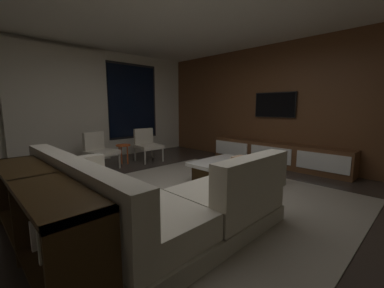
{
  "coord_description": "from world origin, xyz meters",
  "views": [
    {
      "loc": [
        -2.29,
        -2.41,
        1.31
      ],
      "look_at": [
        0.34,
        0.27,
        0.73
      ],
      "focal_mm": 22.76,
      "sensor_mm": 36.0,
      "label": 1
    }
  ],
  "objects_px": {
    "sectional_couch": "(140,202)",
    "mounted_tv": "(275,105)",
    "book_stack_on_coffee_table": "(239,160)",
    "side_stool": "(123,148)",
    "accent_chair_near_window": "(147,143)",
    "accent_chair_by_curtain": "(99,149)",
    "console_table_behind_couch": "(39,212)",
    "coffee_table": "(233,172)",
    "media_console": "(277,155)"
  },
  "relations": [
    {
      "from": "sectional_couch",
      "to": "console_table_behind_couch",
      "type": "xyz_separation_m",
      "value": [
        -0.91,
        0.13,
        0.13
      ]
    },
    {
      "from": "book_stack_on_coffee_table",
      "to": "accent_chair_by_curtain",
      "type": "distance_m",
      "value": 2.95
    },
    {
      "from": "media_console",
      "to": "accent_chair_by_curtain",
      "type": "bearing_deg",
      "value": 139.13
    },
    {
      "from": "accent_chair_near_window",
      "to": "console_table_behind_couch",
      "type": "height_order",
      "value": "accent_chair_near_window"
    },
    {
      "from": "sectional_couch",
      "to": "accent_chair_near_window",
      "type": "xyz_separation_m",
      "value": [
        1.96,
        2.76,
        0.14
      ]
    },
    {
      "from": "sectional_couch",
      "to": "mounted_tv",
      "type": "relative_size",
      "value": 2.6
    },
    {
      "from": "sectional_couch",
      "to": "accent_chair_near_window",
      "type": "bearing_deg",
      "value": 54.68
    },
    {
      "from": "mounted_tv",
      "to": "console_table_behind_couch",
      "type": "bearing_deg",
      "value": -175.85
    },
    {
      "from": "media_console",
      "to": "console_table_behind_couch",
      "type": "height_order",
      "value": "console_table_behind_couch"
    },
    {
      "from": "coffee_table",
      "to": "mounted_tv",
      "type": "height_order",
      "value": "mounted_tv"
    },
    {
      "from": "media_console",
      "to": "sectional_couch",
      "type": "bearing_deg",
      "value": -175.69
    },
    {
      "from": "side_stool",
      "to": "console_table_behind_couch",
      "type": "bearing_deg",
      "value": -130.19
    },
    {
      "from": "accent_chair_near_window",
      "to": "mounted_tv",
      "type": "bearing_deg",
      "value": -49.84
    },
    {
      "from": "coffee_table",
      "to": "book_stack_on_coffee_table",
      "type": "distance_m",
      "value": 0.25
    },
    {
      "from": "accent_chair_by_curtain",
      "to": "console_table_behind_couch",
      "type": "distance_m",
      "value": 3.17
    },
    {
      "from": "media_console",
      "to": "mounted_tv",
      "type": "xyz_separation_m",
      "value": [
        0.18,
        0.2,
        1.1
      ]
    },
    {
      "from": "accent_chair_near_window",
      "to": "mounted_tv",
      "type": "distance_m",
      "value": 3.13
    },
    {
      "from": "accent_chair_near_window",
      "to": "coffee_table",
      "type": "bearing_deg",
      "value": -89.02
    },
    {
      "from": "media_console",
      "to": "mounted_tv",
      "type": "relative_size",
      "value": 3.22
    },
    {
      "from": "book_stack_on_coffee_table",
      "to": "side_stool",
      "type": "bearing_deg",
      "value": 104.55
    },
    {
      "from": "accent_chair_by_curtain",
      "to": "media_console",
      "type": "bearing_deg",
      "value": -40.87
    },
    {
      "from": "accent_chair_by_curtain",
      "to": "side_stool",
      "type": "distance_m",
      "value": 0.55
    },
    {
      "from": "accent_chair_by_curtain",
      "to": "mounted_tv",
      "type": "relative_size",
      "value": 0.81
    },
    {
      "from": "console_table_behind_couch",
      "to": "side_stool",
      "type": "bearing_deg",
      "value": 49.81
    },
    {
      "from": "sectional_couch",
      "to": "media_console",
      "type": "distance_m",
      "value": 3.71
    },
    {
      "from": "accent_chair_by_curtain",
      "to": "sectional_couch",
      "type": "bearing_deg",
      "value": -105.66
    },
    {
      "from": "accent_chair_near_window",
      "to": "side_stool",
      "type": "bearing_deg",
      "value": 177.6
    },
    {
      "from": "coffee_table",
      "to": "media_console",
      "type": "distance_m",
      "value": 1.71
    },
    {
      "from": "mounted_tv",
      "to": "console_table_behind_couch",
      "type": "height_order",
      "value": "mounted_tv"
    },
    {
      "from": "accent_chair_near_window",
      "to": "side_stool",
      "type": "relative_size",
      "value": 1.7
    },
    {
      "from": "media_console",
      "to": "mounted_tv",
      "type": "distance_m",
      "value": 1.13
    },
    {
      "from": "coffee_table",
      "to": "accent_chair_by_curtain",
      "type": "xyz_separation_m",
      "value": [
        -1.21,
        2.57,
        0.25
      ]
    },
    {
      "from": "media_console",
      "to": "coffee_table",
      "type": "bearing_deg",
      "value": -178.49
    },
    {
      "from": "side_stool",
      "to": "mounted_tv",
      "type": "distance_m",
      "value": 3.58
    },
    {
      "from": "coffee_table",
      "to": "media_console",
      "type": "bearing_deg",
      "value": 1.51
    },
    {
      "from": "accent_chair_near_window",
      "to": "side_stool",
      "type": "height_order",
      "value": "accent_chair_near_window"
    },
    {
      "from": "accent_chair_by_curtain",
      "to": "side_stool",
      "type": "relative_size",
      "value": 1.7
    },
    {
      "from": "accent_chair_by_curtain",
      "to": "media_console",
      "type": "relative_size",
      "value": 0.25
    },
    {
      "from": "console_table_behind_couch",
      "to": "accent_chair_by_curtain",
      "type": "bearing_deg",
      "value": 57.57
    },
    {
      "from": "side_stool",
      "to": "console_table_behind_couch",
      "type": "xyz_separation_m",
      "value": [
        -2.25,
        -2.66,
        0.05
      ]
    },
    {
      "from": "accent_chair_by_curtain",
      "to": "mounted_tv",
      "type": "bearing_deg",
      "value": -36.91
    },
    {
      "from": "side_stool",
      "to": "media_console",
      "type": "xyz_separation_m",
      "value": [
        2.37,
        -2.51,
        -0.12
      ]
    },
    {
      "from": "side_stool",
      "to": "mounted_tv",
      "type": "height_order",
      "value": "mounted_tv"
    },
    {
      "from": "book_stack_on_coffee_table",
      "to": "mounted_tv",
      "type": "xyz_separation_m",
      "value": [
        1.86,
        0.35,
        0.93
      ]
    },
    {
      "from": "coffee_table",
      "to": "book_stack_on_coffee_table",
      "type": "relative_size",
      "value": 3.88
    },
    {
      "from": "sectional_couch",
      "to": "accent_chair_by_curtain",
      "type": "xyz_separation_m",
      "value": [
        0.79,
        2.8,
        0.14
      ]
    },
    {
      "from": "accent_chair_near_window",
      "to": "side_stool",
      "type": "distance_m",
      "value": 0.63
    },
    {
      "from": "accent_chair_near_window",
      "to": "media_console",
      "type": "distance_m",
      "value": 3.04
    },
    {
      "from": "mounted_tv",
      "to": "sectional_couch",
      "type": "bearing_deg",
      "value": -173.0
    },
    {
      "from": "coffee_table",
      "to": "mounted_tv",
      "type": "xyz_separation_m",
      "value": [
        1.88,
        0.24,
        1.16
      ]
    }
  ]
}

